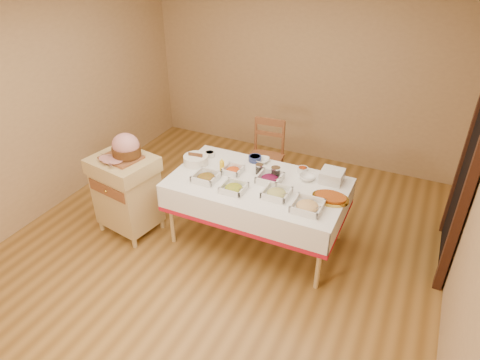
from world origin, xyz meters
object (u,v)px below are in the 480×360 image
dining_table (257,195)px  plate_stack (332,176)px  preserve_jar_left (259,170)px  butcher_cart (127,190)px  brass_platter (330,198)px  dining_chair (266,156)px  mustard_bottle (222,166)px  bread_basket (196,160)px  preserve_jar_right (276,173)px  ham_on_board (125,148)px

dining_table → plate_stack: size_ratio=8.00×
preserve_jar_left → butcher_cart: bearing=-156.0°
plate_stack → preserve_jar_left: bearing=-166.7°
brass_platter → dining_chair: bearing=136.7°
preserve_jar_left → brass_platter: size_ratio=0.31×
mustard_bottle → bread_basket: size_ratio=0.59×
preserve_jar_left → mustard_bottle: 0.40m
dining_table → mustard_bottle: (-0.43, 0.03, 0.23)m
dining_chair → mustard_bottle: dining_chair is taller
butcher_cart → dining_chair: (1.06, 1.46, -0.03)m
butcher_cart → dining_chair: 1.80m
dining_chair → brass_platter: (1.09, -1.03, 0.29)m
dining_table → preserve_jar_right: preserve_jar_right is taller
preserve_jar_left → mustard_bottle: bearing=-160.1°
preserve_jar_left → bread_basket: 0.73m
butcher_cart → preserve_jar_right: 1.65m
butcher_cart → brass_platter: bearing=11.2°
plate_stack → brass_platter: bearing=-76.7°
dining_table → mustard_bottle: mustard_bottle is taller
preserve_jar_left → brass_platter: 0.84m
dining_chair → brass_platter: dining_chair is taller
preserve_jar_right → mustard_bottle: 0.58m
ham_on_board → bread_basket: (0.57, 0.46, -0.23)m
dining_table → preserve_jar_left: size_ratio=16.56×
bread_basket → plate_stack: (1.46, 0.28, 0.01)m
dining_chair → brass_platter: size_ratio=2.66×
dining_table → butcher_cart: 1.45m
ham_on_board → bread_basket: 0.77m
dining_table → brass_platter: (0.77, -0.00, 0.18)m
plate_stack → preserve_jar_right: bearing=-161.8°
dining_table → brass_platter: brass_platter is taller
dining_chair → preserve_jar_right: bearing=-62.1°
preserve_jar_right → butcher_cart: bearing=-158.9°
dining_table → bread_basket: 0.80m
ham_on_board → brass_platter: bearing=10.6°
dining_chair → preserve_jar_left: dining_chair is taller
mustard_bottle → brass_platter: bearing=-1.4°
bread_basket → preserve_jar_right: bearing=6.1°
dining_table → brass_platter: size_ratio=5.09×
dining_table → preserve_jar_left: bearing=107.6°
dining_chair → preserve_jar_left: bearing=-72.3°
mustard_bottle → plate_stack: (1.11, 0.31, -0.01)m
butcher_cart → bread_basket: butcher_cart is taller
dining_table → dining_chair: size_ratio=1.91×
dining_table → preserve_jar_left: (-0.05, 0.16, 0.21)m
preserve_jar_right → plate_stack: size_ratio=0.55×
preserve_jar_left → bread_basket: size_ratio=0.41×
dining_chair → brass_platter: 1.53m
dining_table → ham_on_board: (-1.34, -0.40, 0.44)m
dining_chair → bread_basket: 1.11m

